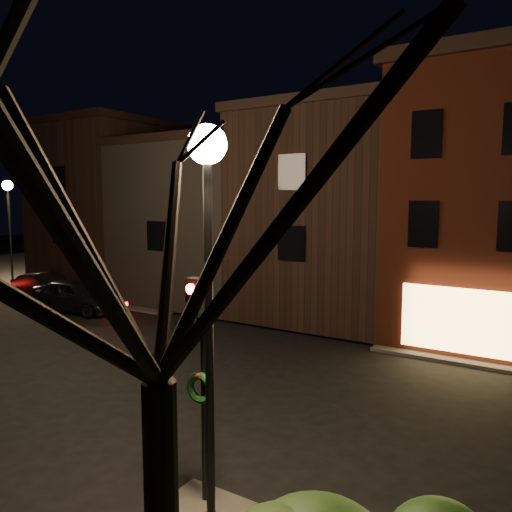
{
  "coord_description": "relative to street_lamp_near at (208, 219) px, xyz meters",
  "views": [
    {
      "loc": [
        10.87,
        -12.02,
        5.5
      ],
      "look_at": [
        0.29,
        4.72,
        3.2
      ],
      "focal_mm": 35.0,
      "sensor_mm": 36.0,
      "label": 1
    }
  ],
  "objects": [
    {
      "name": "parked_car_a",
      "position": [
        -15.44,
        9.44,
        -4.38
      ],
      "size": [
        4.89,
        2.42,
        1.6
      ],
      "primitive_type": "imported",
      "rotation": [
        0.0,
        0.0,
        1.68
      ],
      "color": "black",
      "rests_on": "ground"
    },
    {
      "name": "row_building_b",
      "position": [
        -11.95,
        16.5,
        -0.85
      ],
      "size": [
        7.8,
        10.3,
        8.4
      ],
      "color": "black",
      "rests_on": "ground"
    },
    {
      "name": "row_building_c",
      "position": [
        -19.2,
        16.5,
        -0.09
      ],
      "size": [
        7.3,
        10.3,
        9.9
      ],
      "color": "black",
      "rests_on": "ground"
    },
    {
      "name": "ground",
      "position": [
        -6.2,
        6.0,
        -5.18
      ],
      "size": [
        120.0,
        120.0,
        0.0
      ],
      "primitive_type": "plane",
      "color": "black",
      "rests_on": "ground"
    },
    {
      "name": "street_lamp_near",
      "position": [
        0.0,
        0.0,
        0.0
      ],
      "size": [
        0.6,
        0.6,
        6.48
      ],
      "color": "black",
      "rests_on": "sidewalk_near_right"
    },
    {
      "name": "traffic_signal",
      "position": [
        -0.6,
        0.49,
        -2.37
      ],
      "size": [
        0.58,
        0.38,
        4.05
      ],
      "color": "black",
      "rests_on": "sidewalk_near_right"
    },
    {
      "name": "parked_car_b",
      "position": [
        -18.9,
        10.22,
        -4.43
      ],
      "size": [
        4.61,
        1.87,
        1.49
      ],
      "primitive_type": "imported",
      "rotation": [
        0.0,
        0.0,
        1.5
      ],
      "color": "black",
      "rests_on": "ground"
    },
    {
      "name": "row_building_a",
      "position": [
        -4.7,
        16.5,
        -0.34
      ],
      "size": [
        7.3,
        10.3,
        9.4
      ],
      "color": "black",
      "rests_on": "ground"
    },
    {
      "name": "sidewalk_far_left",
      "position": [
        -26.2,
        26.0,
        -5.12
      ],
      "size": [
        30.0,
        30.0,
        0.12
      ],
      "primitive_type": "cube",
      "color": "#2D2B28",
      "rests_on": "ground"
    },
    {
      "name": "corner_building",
      "position": [
        1.8,
        15.47,
        0.22
      ],
      "size": [
        6.5,
        8.5,
        10.5
      ],
      "color": "#3F150B",
      "rests_on": "ground"
    },
    {
      "name": "bare_tree_right",
      "position": [
        1.3,
        -2.5,
        0.97
      ],
      "size": [
        6.4,
        6.4,
        8.5
      ],
      "color": "black",
      "rests_on": "sidewalk_near_right"
    },
    {
      "name": "street_lamp_far",
      "position": [
        -25.2,
        12.2,
        0.0
      ],
      "size": [
        0.6,
        0.6,
        6.48
      ],
      "color": "black",
      "rests_on": "sidewalk_far_left"
    }
  ]
}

